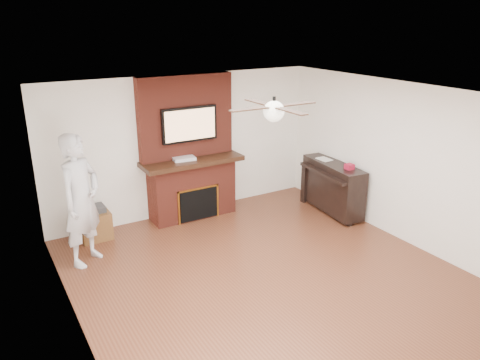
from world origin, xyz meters
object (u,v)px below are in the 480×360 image
person (81,200)px  piano (332,186)px  fireplace (190,162)px  side_table (94,223)px

person → piano: 4.36m
fireplace → person: size_ratio=1.29×
side_table → person: bearing=-113.0°
side_table → piano: (4.03, -1.12, 0.25)m
fireplace → person: bearing=-158.8°
fireplace → person: 2.19m
side_table → piano: size_ratio=0.37×
person → side_table: 1.06m
fireplace → piano: (2.27, -1.19, -0.50)m
person → side_table: (0.29, 0.73, -0.71)m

